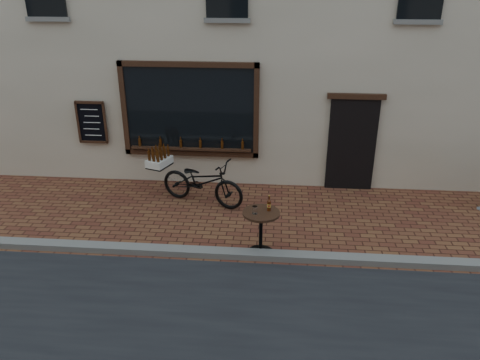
{
  "coord_description": "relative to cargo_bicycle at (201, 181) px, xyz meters",
  "views": [
    {
      "loc": [
        0.19,
        -7.06,
        4.73
      ],
      "look_at": [
        -0.53,
        1.2,
        1.1
      ],
      "focal_mm": 35.0,
      "sensor_mm": 36.0,
      "label": 1
    }
  ],
  "objects": [
    {
      "name": "bistro_table",
      "position": [
        1.44,
        -2.01,
        0.08
      ],
      "size": [
        0.67,
        0.67,
        1.16
      ],
      "color": "black",
      "rests_on": "ground"
    },
    {
      "name": "cargo_bicycle",
      "position": [
        0.0,
        0.0,
        0.0
      ],
      "size": [
        2.39,
        1.38,
        1.13
      ],
      "rotation": [
        0.0,
        0.0,
        1.23
      ],
      "color": "black",
      "rests_on": "ground"
    },
    {
      "name": "kerb",
      "position": [
        1.51,
        -2.16,
        -0.48
      ],
      "size": [
        90.0,
        0.25,
        0.12
      ],
      "primitive_type": "cube",
      "color": "slate",
      "rests_on": "ground"
    },
    {
      "name": "ground",
      "position": [
        1.51,
        -2.36,
        -0.54
      ],
      "size": [
        90.0,
        90.0,
        0.0
      ],
      "primitive_type": "plane",
      "color": "#5B2A1D",
      "rests_on": "ground"
    }
  ]
}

